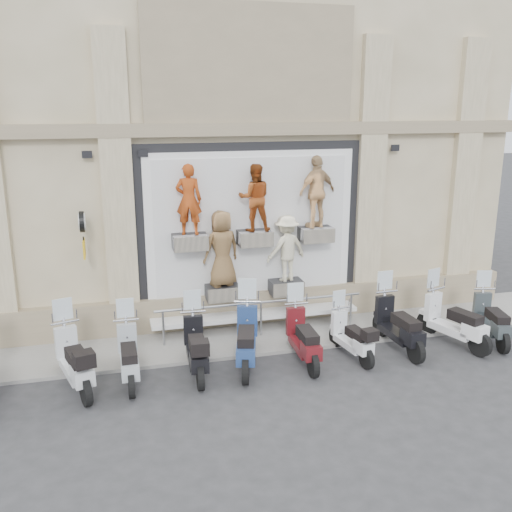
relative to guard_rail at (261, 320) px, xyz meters
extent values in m
plane|color=#2D2D30|center=(0.00, -2.00, -0.47)|extent=(90.00, 90.00, 0.00)
cube|color=#999691|center=(0.00, 0.10, -0.43)|extent=(16.00, 2.20, 0.08)
cube|color=black|center=(0.00, 0.96, 1.93)|extent=(5.60, 0.10, 4.30)
cube|color=white|center=(0.00, 0.90, 1.93)|extent=(5.10, 0.06, 3.90)
cube|color=white|center=(0.00, 0.86, 1.93)|extent=(4.70, 0.04, 3.60)
cube|color=white|center=(0.00, 0.55, -0.05)|extent=(5.10, 0.75, 0.10)
cube|color=#28282B|center=(-1.55, 0.59, 1.86)|extent=(0.80, 0.50, 0.35)
imported|color=#B74314|center=(-1.55, 0.59, 2.85)|extent=(0.67, 0.52, 1.63)
cube|color=#28282B|center=(0.00, 0.59, 1.86)|extent=(0.80, 0.50, 0.35)
imported|color=brown|center=(0.00, 0.59, 2.82)|extent=(0.85, 0.71, 1.58)
cube|color=#28282B|center=(1.55, 0.59, 1.86)|extent=(0.80, 0.50, 0.35)
imported|color=tan|center=(1.55, 0.59, 2.91)|extent=(1.10, 0.72, 1.74)
cube|color=#28282B|center=(-0.80, 0.59, 0.56)|extent=(0.80, 0.50, 0.35)
imported|color=brown|center=(-0.80, 0.59, 1.65)|extent=(1.02, 0.81, 1.83)
cube|color=#28282B|center=(0.80, 0.59, 0.56)|extent=(0.80, 0.50, 0.35)
imported|color=#F1E7C1|center=(0.80, 0.59, 1.55)|extent=(1.18, 0.88, 1.63)
cube|color=black|center=(-3.90, 0.72, 2.49)|extent=(0.06, 0.56, 0.06)
cylinder|color=black|center=(-3.90, 0.45, 2.49)|extent=(0.10, 0.46, 0.46)
cube|color=gold|center=(-3.90, 0.45, 1.89)|extent=(0.04, 0.50, 0.38)
camera|label=1|loc=(-3.35, -12.20, 4.98)|focal=40.00mm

